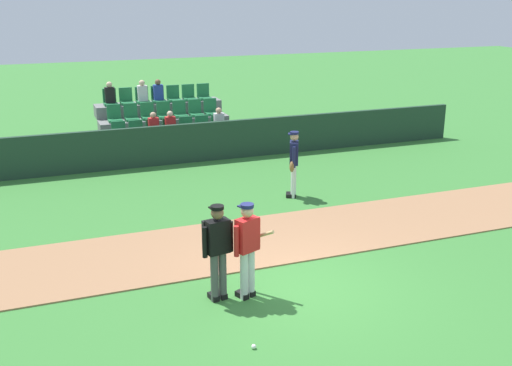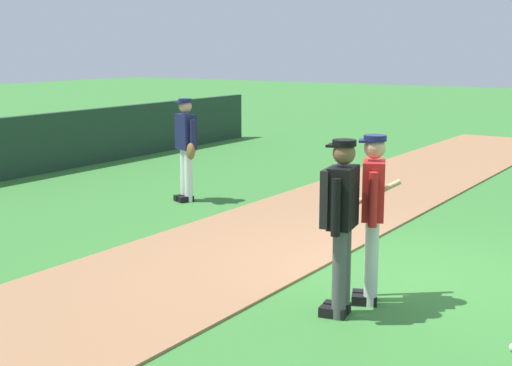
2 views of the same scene
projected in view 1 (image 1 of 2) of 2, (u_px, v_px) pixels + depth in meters
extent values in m
plane|color=#387A33|center=(297.00, 288.00, 11.13)|extent=(80.00, 80.00, 0.00)
cube|color=#9E704C|center=(253.00, 241.00, 13.21)|extent=(28.00, 2.69, 0.03)
cube|color=#1E3828|center=(178.00, 144.00, 19.03)|extent=(20.00, 0.16, 1.24)
cube|color=slate|center=(166.00, 145.00, 20.85)|extent=(4.45, 2.95, 0.30)
cube|color=slate|center=(171.00, 141.00, 19.98)|extent=(4.35, 0.85, 0.40)
cube|color=#237542|center=(120.00, 138.00, 19.26)|extent=(0.44, 0.40, 0.08)
cube|color=#237542|center=(118.00, 129.00, 19.38)|extent=(0.44, 0.08, 0.50)
cube|color=#237542|center=(137.00, 137.00, 19.45)|extent=(0.44, 0.40, 0.08)
cube|color=#237542|center=(136.00, 128.00, 19.57)|extent=(0.44, 0.08, 0.50)
cube|color=#237542|center=(154.00, 135.00, 19.63)|extent=(0.44, 0.40, 0.08)
cube|color=#237542|center=(153.00, 126.00, 19.75)|extent=(0.44, 0.08, 0.50)
cube|color=red|center=(154.00, 126.00, 19.59)|extent=(0.32, 0.22, 0.52)
sphere|color=tan|center=(153.00, 115.00, 19.48)|extent=(0.20, 0.20, 0.20)
cube|color=#237542|center=(171.00, 134.00, 19.82)|extent=(0.44, 0.40, 0.08)
cube|color=#237542|center=(169.00, 125.00, 19.94)|extent=(0.44, 0.08, 0.50)
cube|color=red|center=(170.00, 125.00, 19.77)|extent=(0.32, 0.22, 0.52)
sphere|color=beige|center=(170.00, 114.00, 19.67)|extent=(0.20, 0.20, 0.20)
cube|color=#237542|center=(188.00, 133.00, 20.00)|extent=(0.44, 0.40, 0.08)
cube|color=#237542|center=(186.00, 124.00, 20.12)|extent=(0.44, 0.08, 0.50)
cube|color=#237542|center=(204.00, 131.00, 20.19)|extent=(0.44, 0.40, 0.08)
cube|color=#237542|center=(202.00, 123.00, 20.31)|extent=(0.44, 0.08, 0.50)
cube|color=#237542|center=(219.00, 130.00, 20.37)|extent=(0.44, 0.40, 0.08)
cube|color=#237542|center=(217.00, 121.00, 20.50)|extent=(0.44, 0.08, 0.50)
cube|color=silver|center=(219.00, 121.00, 20.33)|extent=(0.32, 0.22, 0.52)
sphere|color=tan|center=(219.00, 111.00, 20.22)|extent=(0.20, 0.20, 0.20)
cube|color=slate|center=(165.00, 124.00, 20.62)|extent=(4.35, 0.85, 0.40)
cube|color=#237542|center=(115.00, 121.00, 19.90)|extent=(0.44, 0.40, 0.08)
cube|color=#237542|center=(114.00, 112.00, 20.02)|extent=(0.44, 0.08, 0.50)
cube|color=#237542|center=(132.00, 119.00, 20.09)|extent=(0.44, 0.40, 0.08)
cube|color=#237542|center=(130.00, 111.00, 20.21)|extent=(0.44, 0.08, 0.50)
cube|color=#237542|center=(149.00, 118.00, 20.27)|extent=(0.44, 0.40, 0.08)
cube|color=#237542|center=(147.00, 110.00, 20.39)|extent=(0.44, 0.08, 0.50)
cube|color=#237542|center=(165.00, 117.00, 20.46)|extent=(0.44, 0.40, 0.08)
cube|color=#237542|center=(163.00, 109.00, 20.58)|extent=(0.44, 0.08, 0.50)
cube|color=#237542|center=(181.00, 116.00, 20.64)|extent=(0.44, 0.40, 0.08)
cube|color=#237542|center=(179.00, 107.00, 20.76)|extent=(0.44, 0.08, 0.50)
cube|color=#237542|center=(196.00, 115.00, 20.83)|extent=(0.44, 0.40, 0.08)
cube|color=#237542|center=(195.00, 106.00, 20.95)|extent=(0.44, 0.08, 0.50)
cube|color=#237542|center=(212.00, 114.00, 21.01)|extent=(0.44, 0.40, 0.08)
cube|color=#237542|center=(210.00, 105.00, 21.13)|extent=(0.44, 0.08, 0.50)
cube|color=slate|center=(159.00, 108.00, 21.26)|extent=(4.35, 0.85, 0.40)
cube|color=#237542|center=(111.00, 104.00, 20.54)|extent=(0.44, 0.40, 0.08)
cube|color=#237542|center=(109.00, 96.00, 20.66)|extent=(0.44, 0.08, 0.50)
cube|color=black|center=(110.00, 95.00, 20.49)|extent=(0.32, 0.22, 0.52)
sphere|color=beige|center=(109.00, 85.00, 20.39)|extent=(0.20, 0.20, 0.20)
cube|color=#237542|center=(127.00, 103.00, 20.72)|extent=(0.44, 0.40, 0.08)
cube|color=#237542|center=(126.00, 95.00, 20.84)|extent=(0.44, 0.08, 0.50)
cube|color=#237542|center=(143.00, 102.00, 20.91)|extent=(0.44, 0.40, 0.08)
cube|color=#237542|center=(142.00, 94.00, 21.03)|extent=(0.44, 0.08, 0.50)
cube|color=silver|center=(142.00, 93.00, 20.86)|extent=(0.32, 0.22, 0.52)
sphere|color=beige|center=(142.00, 83.00, 20.76)|extent=(0.20, 0.20, 0.20)
cube|color=#237542|center=(159.00, 101.00, 21.09)|extent=(0.44, 0.40, 0.08)
cube|color=#237542|center=(157.00, 93.00, 21.22)|extent=(0.44, 0.08, 0.50)
cube|color=#263F99|center=(158.00, 92.00, 21.05)|extent=(0.32, 0.22, 0.52)
sphere|color=brown|center=(158.00, 82.00, 20.94)|extent=(0.20, 0.20, 0.20)
cube|color=#237542|center=(175.00, 100.00, 21.28)|extent=(0.44, 0.40, 0.08)
cube|color=#237542|center=(173.00, 92.00, 21.40)|extent=(0.44, 0.08, 0.50)
cube|color=#237542|center=(190.00, 99.00, 21.46)|extent=(0.44, 0.40, 0.08)
cube|color=#237542|center=(188.00, 91.00, 21.59)|extent=(0.44, 0.08, 0.50)
cube|color=#237542|center=(205.00, 98.00, 21.65)|extent=(0.44, 0.40, 0.08)
cube|color=#237542|center=(203.00, 90.00, 21.77)|extent=(0.44, 0.08, 0.50)
cylinder|color=silver|center=(244.00, 276.00, 10.62)|extent=(0.14, 0.14, 0.90)
cylinder|color=silver|center=(251.00, 273.00, 10.73)|extent=(0.14, 0.14, 0.90)
cube|color=black|center=(242.00, 295.00, 10.78)|extent=(0.21, 0.29, 0.10)
cube|color=black|center=(249.00, 292.00, 10.89)|extent=(0.21, 0.29, 0.10)
cube|color=red|center=(247.00, 235.00, 10.45)|extent=(0.45, 0.36, 0.60)
cylinder|color=red|center=(236.00, 241.00, 10.30)|extent=(0.09, 0.09, 0.55)
cylinder|color=red|center=(258.00, 234.00, 10.63)|extent=(0.09, 0.09, 0.55)
sphere|color=tan|center=(247.00, 211.00, 10.32)|extent=(0.22, 0.22, 0.22)
cylinder|color=#191E4C|center=(247.00, 206.00, 10.29)|extent=(0.23, 0.23, 0.06)
cube|color=#191E4C|center=(243.00, 206.00, 10.37)|extent=(0.21, 0.18, 0.02)
cylinder|color=tan|center=(254.00, 237.00, 10.73)|extent=(0.56, 0.65, 0.41)
cylinder|color=#4C4C4C|center=(215.00, 277.00, 10.55)|extent=(0.14, 0.14, 0.90)
cylinder|color=#4C4C4C|center=(223.00, 275.00, 10.63)|extent=(0.14, 0.14, 0.90)
cube|color=black|center=(213.00, 297.00, 10.72)|extent=(0.17, 0.28, 0.10)
cube|color=black|center=(221.00, 294.00, 10.80)|extent=(0.17, 0.28, 0.10)
cube|color=black|center=(218.00, 237.00, 10.37)|extent=(0.43, 0.29, 0.60)
cylinder|color=black|center=(205.00, 242.00, 10.26)|extent=(0.09, 0.09, 0.55)
cylinder|color=black|center=(231.00, 236.00, 10.50)|extent=(0.09, 0.09, 0.55)
sphere|color=brown|center=(217.00, 213.00, 10.24)|extent=(0.22, 0.22, 0.22)
cylinder|color=black|center=(217.00, 207.00, 10.21)|extent=(0.23, 0.23, 0.06)
cube|color=black|center=(214.00, 207.00, 10.30)|extent=(0.20, 0.15, 0.02)
cube|color=black|center=(214.00, 234.00, 10.47)|extent=(0.45, 0.16, 0.56)
cylinder|color=white|center=(293.00, 181.00, 15.88)|extent=(0.14, 0.14, 0.90)
cylinder|color=white|center=(294.00, 180.00, 16.03)|extent=(0.14, 0.14, 0.90)
cube|color=black|center=(291.00, 196.00, 16.01)|extent=(0.29, 0.22, 0.10)
cube|color=black|center=(291.00, 194.00, 16.16)|extent=(0.29, 0.22, 0.10)
cube|color=#191E47|center=(294.00, 153.00, 15.73)|extent=(0.37, 0.46, 0.60)
cylinder|color=#191E47|center=(294.00, 157.00, 15.51)|extent=(0.09, 0.09, 0.55)
cylinder|color=#191E47|center=(294.00, 152.00, 15.99)|extent=(0.09, 0.09, 0.55)
sphere|color=tan|center=(294.00, 137.00, 15.60)|extent=(0.22, 0.22, 0.22)
cylinder|color=#191E4C|center=(294.00, 133.00, 15.57)|extent=(0.23, 0.23, 0.06)
cube|color=#191E4C|center=(290.00, 134.00, 15.59)|extent=(0.18, 0.21, 0.02)
ellipsoid|color=brown|center=(292.00, 167.00, 15.57)|extent=(0.19, 0.23, 0.28)
sphere|color=white|center=(254.00, 347.00, 9.24)|extent=(0.07, 0.07, 0.07)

